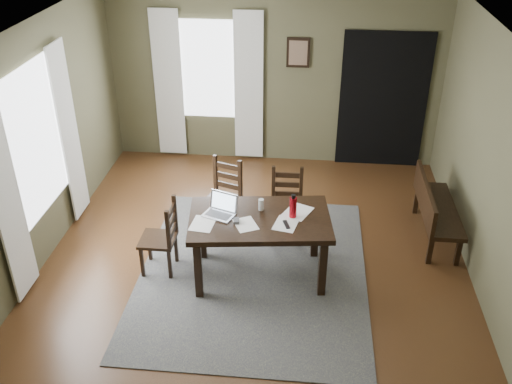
# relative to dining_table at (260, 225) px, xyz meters

# --- Properties ---
(ground) EXTENTS (5.00, 6.00, 0.01)m
(ground) POSITION_rel_dining_table_xyz_m (-0.08, 0.05, -0.69)
(ground) COLOR #492C16
(room_shell) EXTENTS (5.02, 6.02, 2.71)m
(room_shell) POSITION_rel_dining_table_xyz_m (-0.08, 0.05, 1.11)
(room_shell) COLOR brown
(room_shell) RESTS_ON ground
(rug) EXTENTS (2.60, 3.20, 0.01)m
(rug) POSITION_rel_dining_table_xyz_m (-0.08, 0.05, -0.68)
(rug) COLOR #484848
(rug) RESTS_ON ground
(dining_table) EXTENTS (1.65, 1.11, 0.77)m
(dining_table) POSITION_rel_dining_table_xyz_m (0.00, 0.00, 0.00)
(dining_table) COLOR black
(dining_table) RESTS_ON rug
(chair_end) EXTENTS (0.40, 0.40, 0.91)m
(chair_end) POSITION_rel_dining_table_xyz_m (-1.12, -0.01, -0.24)
(chair_end) COLOR black
(chair_end) RESTS_ON rug
(chair_back_left) EXTENTS (0.53, 0.53, 0.94)m
(chair_back_left) POSITION_rel_dining_table_xyz_m (-0.56, 0.94, -0.22)
(chair_back_left) COLOR black
(chair_back_left) RESTS_ON rug
(chair_back_right) EXTENTS (0.41, 0.41, 0.92)m
(chair_back_right) POSITION_rel_dining_table_xyz_m (0.26, 0.82, -0.24)
(chair_back_right) COLOR black
(chair_back_right) RESTS_ON rug
(bench) EXTENTS (0.43, 1.34, 0.75)m
(bench) POSITION_rel_dining_table_xyz_m (2.08, 1.00, -0.24)
(bench) COLOR black
(bench) RESTS_ON ground
(laptop) EXTENTS (0.40, 0.36, 0.23)m
(laptop) POSITION_rel_dining_table_xyz_m (-0.43, 0.04, 0.15)
(laptop) COLOR #B7B7BC
(laptop) RESTS_ON dining_table
(computer_mouse) EXTENTS (0.07, 0.11, 0.04)m
(computer_mouse) POSITION_rel_dining_table_xyz_m (-0.24, -0.12, 0.11)
(computer_mouse) COLOR #3F3F42
(computer_mouse) RESTS_ON dining_table
(tv_remote) EXTENTS (0.09, 0.16, 0.02)m
(tv_remote) POSITION_rel_dining_table_xyz_m (0.30, -0.12, 0.10)
(tv_remote) COLOR black
(tv_remote) RESTS_ON dining_table
(drinking_glass) EXTENTS (0.08, 0.08, 0.13)m
(drinking_glass) POSITION_rel_dining_table_xyz_m (-0.00, 0.16, 0.16)
(drinking_glass) COLOR silver
(drinking_glass) RESTS_ON dining_table
(water_bottle) EXTENTS (0.10, 0.10, 0.28)m
(water_bottle) POSITION_rel_dining_table_xyz_m (0.36, 0.05, 0.22)
(water_bottle) COLOR #A50C16
(water_bottle) RESTS_ON dining_table
(paper_a) EXTENTS (0.27, 0.34, 0.00)m
(paper_a) POSITION_rel_dining_table_xyz_m (-0.60, -0.19, 0.10)
(paper_a) COLOR white
(paper_a) RESTS_ON dining_table
(paper_b) EXTENTS (0.29, 0.35, 0.00)m
(paper_b) POSITION_rel_dining_table_xyz_m (0.29, -0.10, 0.10)
(paper_b) COLOR white
(paper_b) RESTS_ON dining_table
(paper_d) EXTENTS (0.37, 0.41, 0.00)m
(paper_d) POSITION_rel_dining_table_xyz_m (0.41, 0.16, 0.10)
(paper_d) COLOR white
(paper_d) RESTS_ON dining_table
(paper_e) EXTENTS (0.32, 0.35, 0.00)m
(paper_e) POSITION_rel_dining_table_xyz_m (-0.14, -0.15, 0.10)
(paper_e) COLOR white
(paper_e) RESTS_ON dining_table
(window_left) EXTENTS (0.01, 1.30, 1.70)m
(window_left) POSITION_rel_dining_table_xyz_m (-2.55, 0.25, 0.76)
(window_left) COLOR white
(window_left) RESTS_ON ground
(window_back) EXTENTS (1.00, 0.01, 1.50)m
(window_back) POSITION_rel_dining_table_xyz_m (-1.08, 3.02, 0.76)
(window_back) COLOR white
(window_back) RESTS_ON ground
(curtain_left_near) EXTENTS (0.03, 0.48, 2.30)m
(curtain_left_near) POSITION_rel_dining_table_xyz_m (-2.52, -0.57, 0.51)
(curtain_left_near) COLOR silver
(curtain_left_near) RESTS_ON ground
(curtain_left_far) EXTENTS (0.03, 0.48, 2.30)m
(curtain_left_far) POSITION_rel_dining_table_xyz_m (-2.52, 1.07, 0.51)
(curtain_left_far) COLOR silver
(curtain_left_far) RESTS_ON ground
(curtain_back_left) EXTENTS (0.44, 0.03, 2.30)m
(curtain_back_left) POSITION_rel_dining_table_xyz_m (-1.70, 2.99, 0.51)
(curtain_back_left) COLOR silver
(curtain_back_left) RESTS_ON ground
(curtain_back_right) EXTENTS (0.44, 0.03, 2.30)m
(curtain_back_right) POSITION_rel_dining_table_xyz_m (-0.46, 2.99, 0.51)
(curtain_back_right) COLOR silver
(curtain_back_right) RESTS_ON ground
(framed_picture) EXTENTS (0.34, 0.03, 0.44)m
(framed_picture) POSITION_rel_dining_table_xyz_m (0.27, 3.02, 1.06)
(framed_picture) COLOR black
(framed_picture) RESTS_ON ground
(doorway_back) EXTENTS (1.30, 0.03, 2.10)m
(doorway_back) POSITION_rel_dining_table_xyz_m (1.57, 3.02, 0.36)
(doorway_back) COLOR black
(doorway_back) RESTS_ON ground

